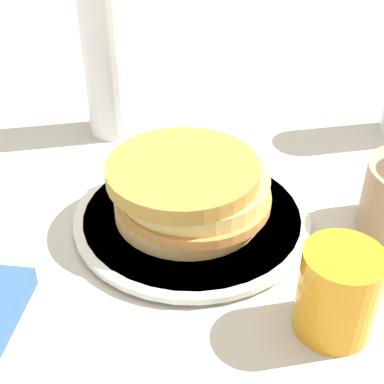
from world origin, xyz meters
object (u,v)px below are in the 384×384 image
Objects in this scene: pancake_stack at (190,189)px; water_bottle_near at (108,54)px; juice_glass at (338,292)px; plate at (192,216)px.

water_bottle_near is at bearing 158.95° from pancake_stack.
juice_glass is 0.43m from water_bottle_near.
plate is 0.26m from water_bottle_near.
plate is at bearing 18.24° from pancake_stack.
pancake_stack is 0.72× the size of water_bottle_near.
juice_glass reaches higher than plate.
water_bottle_near reaches higher than juice_glass.
water_bottle_near is (-0.22, 0.08, 0.07)m from pancake_stack.
juice_glass is at bearing -8.81° from plate.
pancake_stack is at bearing -21.05° from water_bottle_near.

